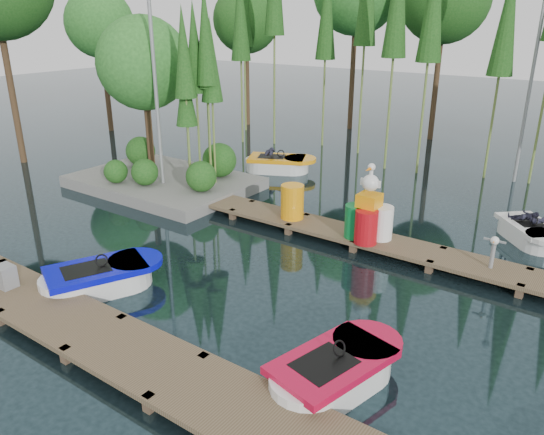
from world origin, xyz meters
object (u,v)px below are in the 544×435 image
Objects in this scene: boat_red at (334,372)px; boat_yellow_far at (278,164)px; island at (158,95)px; yellow_barrel at (292,202)px; utility_cabinet at (6,276)px; boat_blue at (100,279)px; drum_cluster at (368,218)px.

boat_yellow_far reaches higher than boat_red.
island reaches higher than yellow_barrel.
boat_blue is at bearing 47.98° from utility_cabinet.
island is 6.84× the size of yellow_barrel.
boat_blue reaches higher than boat_red.
drum_cluster is at bearing -42.90° from boat_yellow_far.
boat_yellow_far is at bearing 127.06° from boat_blue.
yellow_barrel is at bearing 100.08° from boat_blue.
utility_cabinet is 0.24× the size of drum_cluster.
boat_red reaches higher than utility_cabinet.
boat_red is 2.92× the size of yellow_barrel.
boat_yellow_far is (-8.08, 9.97, 0.03)m from boat_red.
island is 13.64× the size of utility_cabinet.
island is 6.59m from yellow_barrel.
yellow_barrel is (2.75, 7.00, 0.25)m from utility_cabinet.
island is 8.88m from drum_cluster.
island is at bearing -128.08° from boat_yellow_far.
yellow_barrel is at bearing -7.40° from island.
drum_cluster is (3.91, 5.43, 0.63)m from boat_blue.
boat_blue is at bearing -83.08° from boat_yellow_far.
island is 5.33m from boat_yellow_far.
boat_yellow_far is at bearing 57.17° from island.
drum_cluster is (2.44, -0.15, 0.10)m from yellow_barrel.
drum_cluster reaches higher than utility_cabinet.
yellow_barrel is 2.44m from drum_cluster.
utility_cabinet is at bearing -107.14° from boat_blue.
utility_cabinet is (0.91, -11.55, 0.25)m from boat_yellow_far.
boat_red is at bearing 12.40° from utility_cabinet.
utility_cabinet is at bearing -66.82° from island.
boat_blue is 5.90m from boat_red.
boat_blue is at bearing -54.11° from island.
boat_red is 0.95× the size of boat_yellow_far.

